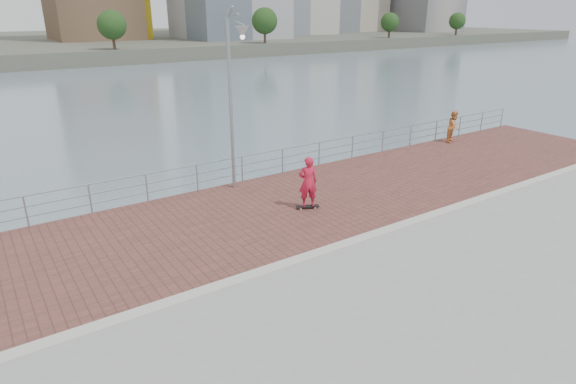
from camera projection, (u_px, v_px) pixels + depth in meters
water at (323, 307)px, 15.27m from camera, size 400.00×400.00×0.00m
seawall at (458, 375)px, 11.05m from camera, size 40.00×24.00×2.00m
brick_lane at (263, 212)px, 17.35m from camera, size 40.00×6.80×0.02m
curb at (325, 251)px, 14.55m from camera, size 40.00×0.40×0.06m
guardrail at (220, 170)px, 19.74m from camera, size 39.06×0.06×1.13m
street_lamp at (235, 71)px, 17.73m from camera, size 0.49×1.41×6.67m
skateboard at (308, 206)px, 17.65m from camera, size 0.86×0.52×0.10m
skateboarder at (308, 182)px, 17.31m from camera, size 0.81×0.68×1.89m
bystander at (454, 127)px, 26.25m from camera, size 1.00×0.88×1.72m
shoreline_trees at (98, 25)px, 79.31m from camera, size 169.57×5.13×6.84m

